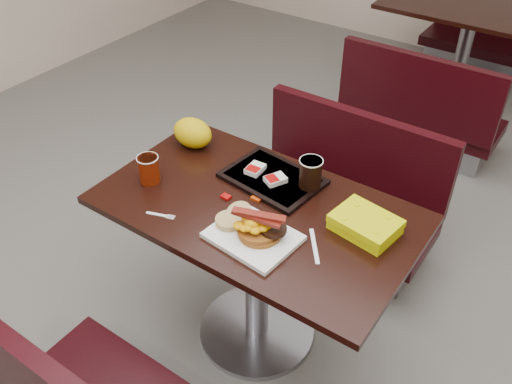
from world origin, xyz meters
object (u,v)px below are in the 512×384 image
Objects in this scene: table_far at (461,58)px; tray at (273,178)px; platter at (253,237)px; knife at (314,246)px; clamshell at (365,224)px; pancake_stack at (260,231)px; coffee_cup_near at (149,169)px; coffee_cup_far at (310,173)px; paper_bag at (193,133)px; bench_far_n at (490,30)px; bench_near_n at (336,193)px; fork at (156,214)px; hashbrown_sleeve_right at (275,179)px; hashbrown_sleeve_left at (255,169)px; table_near at (257,275)px; bench_far_s at (425,99)px.

tray reaches higher than table_far.
platter reaches higher than table_far.
knife is 0.78× the size of clamshell.
pancake_stack is 0.55m from coffee_cup_near.
coffee_cup_far is (-0.00, 0.34, 0.04)m from pancake_stack.
tray is 0.17m from coffee_cup_far.
paper_bag is (-0.75, 0.25, 0.06)m from knife.
coffee_cup_near is at bearing -97.34° from bench_far_n.
platter is at bearing -130.79° from clamshell.
coffee_cup_near is (-0.55, 0.03, 0.02)m from pancake_stack.
table_far is at bearing 90.00° from bench_near_n.
coffee_cup_near is 0.86m from clamshell.
platter is at bearing -143.61° from pancake_stack.
fork is 0.48m from hashbrown_sleeve_right.
bench_near_n is at bearing 73.92° from hashbrown_sleeve_left.
hashbrown_sleeve_left is at bearing -4.24° from paper_bag.
platter reaches higher than bench_far_n.
pancake_stack is (0.02, 0.01, 0.02)m from platter.
table_near is 1.00× the size of table_far.
table_far is (0.00, 1.90, 0.02)m from bench_near_n.
pancake_stack is 0.20m from knife.
table_far is at bearing 92.27° from pancake_stack.
paper_bag reaches higher than tray.
knife is at bearing -112.85° from clamshell.
bench_near_n is 0.69m from hashbrown_sleeve_left.
platter is at bearing -83.97° from bench_near_n.
hashbrown_sleeve_left is 0.44× the size of paper_bag.
knife is at bearing -18.58° from paper_bag.
bench_near_n is 0.91m from knife.
coffee_cup_near is (-0.44, -3.41, 0.45)m from bench_far_n.
fork is (-0.28, -2.15, 0.39)m from bench_far_s.
pancake_stack is 1.34× the size of coffee_cup_near.
coffee_cup_far is at bearing 169.71° from clamshell.
platter is (0.09, -2.75, 0.38)m from table_far.
paper_bag is (-0.47, -2.41, 0.44)m from table_far.
hashbrown_sleeve_left is at bearing -102.54° from bench_near_n.
table_near is 0.44m from pancake_stack.
clamshell is (0.28, 0.25, -0.00)m from pancake_stack.
bench_far_n is (0.00, 3.30, -0.02)m from table_near.
table_near is at bearing 23.04° from fork.
tray is at bearing 41.49° from fork.
knife is 0.37m from hashbrown_sleeve_right.
paper_bag is at bearing -178.31° from coffee_cup_far.
bench_far_n is (0.00, 2.60, 0.00)m from bench_near_n.
bench_near_n is 0.67m from tray.
hashbrown_sleeve_left is (-0.12, -0.54, 0.42)m from bench_near_n.
hashbrown_sleeve_right is (-0.30, 0.21, 0.03)m from knife.
hashbrown_sleeve_right is (-0.10, 0.30, 0.02)m from platter.
table_far reaches higher than bench_far_s.
bench_far_s is 12.46× the size of hashbrown_sleeve_right.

